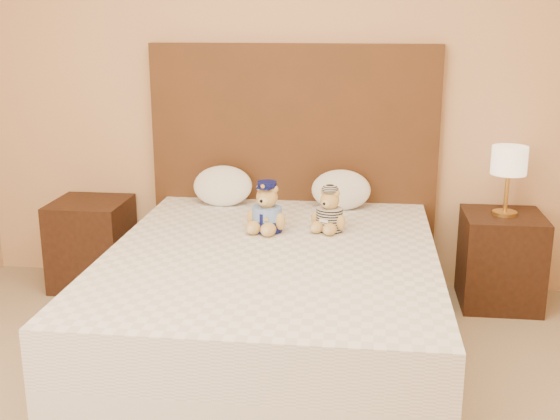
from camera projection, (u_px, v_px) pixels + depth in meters
The scene contains 9 objects.
bed at pixel (272, 303), 3.50m from camera, with size 1.60×2.00×0.55m.
headboard at pixel (293, 168), 4.34m from camera, with size 1.75×0.08×1.50m, color #4F2C17.
nightstand_left at pixel (92, 243), 4.41m from camera, with size 0.45×0.45×0.55m, color #331B10.
nightstand_right at pixel (501, 260), 4.12m from camera, with size 0.45×0.45×0.55m, color #331B10.
lamp at pixel (509, 164), 3.96m from camera, with size 0.20×0.20×0.40m.
teddy_police at pixel (267, 207), 3.69m from camera, with size 0.23×0.22×0.27m, color tan, non-canonical shape.
teddy_prisoner at pixel (330, 210), 3.71m from camera, with size 0.21×0.20×0.23m, color tan, non-canonical shape.
pillow_left at pixel (223, 184), 4.23m from camera, with size 0.36×0.23×0.25m, color white.
pillow_right at pixel (341, 188), 4.15m from camera, with size 0.35×0.23×0.25m, color white.
Camera 1 is at (0.44, -2.02, 1.66)m, focal length 45.00 mm.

